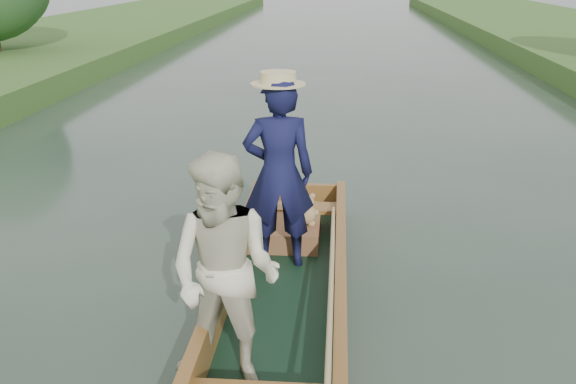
{
  "coord_description": "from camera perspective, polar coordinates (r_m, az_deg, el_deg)",
  "views": [
    {
      "loc": [
        0.45,
        -5.06,
        2.96
      ],
      "look_at": [
        0.0,
        0.6,
        0.95
      ],
      "focal_mm": 40.0,
      "sensor_mm": 36.0,
      "label": 1
    }
  ],
  "objects": [
    {
      "name": "ground",
      "position": [
        5.88,
        -0.47,
        -10.73
      ],
      "size": [
        120.0,
        120.0,
        0.0
      ],
      "primitive_type": "plane",
      "color": "#283D30",
      "rests_on": "ground"
    },
    {
      "name": "punt",
      "position": [
        5.51,
        -2.08,
        -5.06
      ],
      "size": [
        1.35,
        5.0,
        2.01
      ],
      "color": "black",
      "rests_on": "ground"
    }
  ]
}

